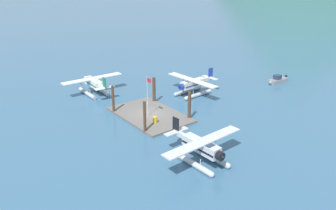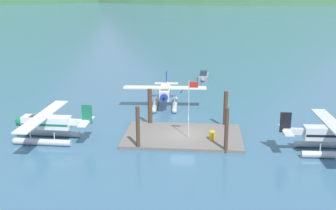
# 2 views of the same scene
# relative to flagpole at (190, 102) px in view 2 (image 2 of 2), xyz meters

# --- Properties ---
(ground_plane) EXTENTS (1200.00, 1200.00, 0.00)m
(ground_plane) POSITION_rel_flagpole_xyz_m (-0.70, 0.73, -3.96)
(ground_plane) COLOR #38607F
(dock_platform) EXTENTS (11.90, 7.57, 0.30)m
(dock_platform) POSITION_rel_flagpole_xyz_m (-0.70, 0.73, -3.81)
(dock_platform) COLOR #66605B
(dock_platform) RESTS_ON ground
(piling_near_left) EXTENTS (0.37, 0.37, 4.22)m
(piling_near_left) POSITION_rel_flagpole_xyz_m (-4.72, -2.86, -1.85)
(piling_near_left) COLOR #4C3323
(piling_near_left) RESTS_ON ground
(piling_near_right) EXTENTS (0.36, 0.36, 4.33)m
(piling_near_right) POSITION_rel_flagpole_xyz_m (3.47, -2.91, -1.79)
(piling_near_right) COLOR #4C3323
(piling_near_right) RESTS_ON ground
(piling_far_left) EXTENTS (0.48, 0.48, 4.12)m
(piling_far_left) POSITION_rel_flagpole_xyz_m (-4.53, 4.24, -1.89)
(piling_far_left) COLOR #4C3323
(piling_far_left) RESTS_ON ground
(piling_far_right) EXTENTS (0.45, 0.45, 4.03)m
(piling_far_right) POSITION_rel_flagpole_xyz_m (3.71, 4.35, -1.94)
(piling_far_right) COLOR #4C3323
(piling_far_right) RESTS_ON ground
(flagpole) EXTENTS (0.95, 0.10, 5.86)m
(flagpole) POSITION_rel_flagpole_xyz_m (0.00, 0.00, 0.00)
(flagpole) COLOR silver
(flagpole) RESTS_ON dock_platform
(fuel_drum) EXTENTS (0.62, 0.62, 0.88)m
(fuel_drum) POSITION_rel_flagpole_xyz_m (2.24, -0.44, -3.22)
(fuel_drum) COLOR gold
(fuel_drum) RESTS_ON dock_platform
(seaplane_silver_stbd_aft) EXTENTS (7.98, 10.44, 3.84)m
(seaplane_silver_stbd_aft) POSITION_rel_flagpole_xyz_m (13.01, -2.07, -2.38)
(seaplane_silver_stbd_aft) COLOR #B7BABF
(seaplane_silver_stbd_aft) RESTS_ON ground
(seaplane_cream_bow_left) EXTENTS (10.46, 7.98, 3.84)m
(seaplane_cream_bow_left) POSITION_rel_flagpole_xyz_m (-3.58, 11.55, -2.38)
(seaplane_cream_bow_left) COLOR #B7BABF
(seaplane_cream_bow_left) RESTS_ON ground
(seaplane_white_port_aft) EXTENTS (7.98, 10.43, 3.84)m
(seaplane_white_port_aft) POSITION_rel_flagpole_xyz_m (-14.13, -1.38, -2.38)
(seaplane_white_port_aft) COLOR #B7BABF
(seaplane_white_port_aft) RESTS_ON ground
(boat_grey_open_north) EXTENTS (1.71, 4.89, 1.50)m
(boat_grey_open_north) POSITION_rel_flagpole_xyz_m (1.22, 28.34, -3.47)
(boat_grey_open_north) COLOR gray
(boat_grey_open_north) RESTS_ON ground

